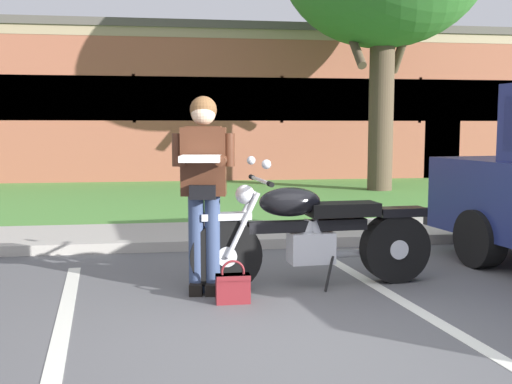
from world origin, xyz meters
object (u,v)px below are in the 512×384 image
object	(u,v)px
hedge_center_left	(311,156)
rider_person	(204,178)
hedge_left	(157,157)
brick_building	(251,109)
handbag	(233,286)
motorcycle	(322,234)

from	to	relation	value
hedge_center_left	rider_person	bearing A→B (deg)	-107.91
hedge_left	brick_building	xyz separation A→B (m)	(3.21, 5.10, 1.40)
brick_building	handbag	bearing A→B (deg)	-98.39
motorcycle	brick_building	bearing A→B (deg)	84.42
hedge_left	hedge_center_left	distance (m)	4.14
motorcycle	hedge_center_left	size ratio (longest dim) A/B	0.76
handbag	hedge_center_left	world-z (taller)	hedge_center_left
motorcycle	hedge_left	size ratio (longest dim) A/B	0.74
rider_person	handbag	distance (m)	0.95
rider_person	brick_building	distance (m)	16.45
handbag	hedge_center_left	size ratio (longest dim) A/B	0.12
motorcycle	hedge_center_left	bearing A→B (deg)	77.14
motorcycle	handbag	distance (m)	1.02
motorcycle	hedge_left	distance (m)	11.11
hedge_left	hedge_center_left	size ratio (longest dim) A/B	1.02
brick_building	motorcycle	bearing A→B (deg)	-95.58
handbag	hedge_center_left	distance (m)	11.92
hedge_left	brick_building	size ratio (longest dim) A/B	0.14
rider_person	hedge_left	xyz separation A→B (m)	(-0.56, 11.10, -0.36)
motorcycle	rider_person	world-z (taller)	rider_person
rider_person	hedge_left	size ratio (longest dim) A/B	0.57
rider_person	motorcycle	bearing A→B (deg)	5.78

